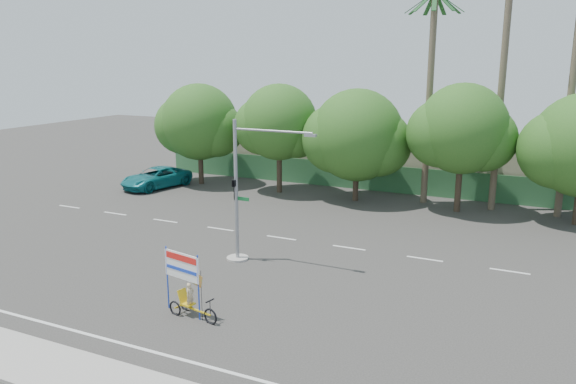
% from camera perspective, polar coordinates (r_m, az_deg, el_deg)
% --- Properties ---
extents(ground, '(120.00, 120.00, 0.00)m').
position_cam_1_polar(ground, '(24.06, -4.77, -10.64)').
color(ground, '#33302D').
rests_on(ground, ground).
extents(fence, '(38.00, 0.08, 2.00)m').
position_cam_1_polar(fence, '(42.89, 9.63, 1.36)').
color(fence, '#336B3D').
rests_on(fence, ground).
extents(building_left, '(12.00, 8.00, 4.00)m').
position_cam_1_polar(building_left, '(50.29, 0.04, 4.46)').
color(building_left, '#BFB398').
rests_on(building_left, ground).
extents(building_right, '(14.00, 8.00, 3.60)m').
position_cam_1_polar(building_right, '(45.79, 20.91, 2.44)').
color(building_right, '#BFB398').
rests_on(building_right, ground).
extents(tree_far_left, '(7.14, 6.00, 7.96)m').
position_cam_1_polar(tree_far_left, '(45.01, -9.05, 6.80)').
color(tree_far_left, '#473828').
rests_on(tree_far_left, ground).
extents(tree_left, '(6.66, 5.60, 8.07)m').
position_cam_1_polar(tree_left, '(41.47, -0.96, 6.83)').
color(tree_left, '#473828').
rests_on(tree_left, ground).
extents(tree_center, '(7.62, 6.40, 7.85)m').
position_cam_1_polar(tree_center, '(39.29, 6.95, 5.50)').
color(tree_center, '#473828').
rests_on(tree_center, ground).
extents(tree_right, '(6.90, 5.80, 8.36)m').
position_cam_1_polar(tree_right, '(37.62, 17.21, 5.84)').
color(tree_right, '#473828').
rests_on(tree_right, ground).
extents(palm_tall, '(3.73, 3.79, 17.45)m').
position_cam_1_polar(palm_tall, '(38.62, 21.18, 13.52)').
color(palm_tall, '#70604C').
rests_on(palm_tall, ground).
extents(palm_mid, '(3.73, 3.79, 15.45)m').
position_cam_1_polar(palm_mid, '(38.50, 27.08, 11.38)').
color(palm_mid, '#70604C').
rests_on(palm_mid, ground).
extents(palm_short, '(3.73, 3.79, 14.45)m').
position_cam_1_polar(palm_short, '(39.24, 14.30, 11.62)').
color(palm_short, '#70604C').
rests_on(palm_short, ground).
extents(traffic_signal, '(4.72, 1.10, 7.00)m').
position_cam_1_polar(traffic_signal, '(27.41, -4.73, -1.16)').
color(traffic_signal, gray).
rests_on(traffic_signal, ground).
extents(trike_billboard, '(2.66, 0.91, 2.65)m').
position_cam_1_polar(trike_billboard, '(22.36, -10.18, -9.76)').
color(trike_billboard, black).
rests_on(trike_billboard, ground).
extents(pickup_truck, '(3.89, 6.13, 1.58)m').
position_cam_1_polar(pickup_truck, '(44.79, -13.25, 1.42)').
color(pickup_truck, '#106F74').
rests_on(pickup_truck, ground).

